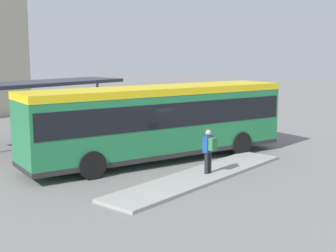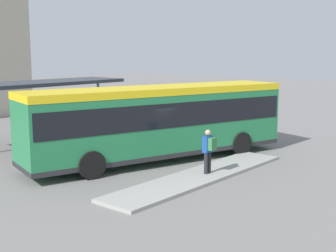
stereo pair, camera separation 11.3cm
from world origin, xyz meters
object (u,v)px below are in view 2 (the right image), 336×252
object	(u,v)px
city_bus	(159,118)
bicycle_black	(193,120)
potted_planter_near_shelter	(38,144)
bicycle_blue	(186,119)
pedestrian_waiting	(209,149)

from	to	relation	value
city_bus	bicycle_black	size ratio (longest dim) A/B	7.58
city_bus	potted_planter_near_shelter	size ratio (longest dim) A/B	10.32
bicycle_black	potted_planter_near_shelter	size ratio (longest dim) A/B	1.36
bicycle_blue	potted_planter_near_shelter	size ratio (longest dim) A/B	1.35
potted_planter_near_shelter	city_bus	bearing A→B (deg)	-56.11
bicycle_black	city_bus	bearing A→B (deg)	116.23
pedestrian_waiting	potted_planter_near_shelter	bearing A→B (deg)	18.97
pedestrian_waiting	bicycle_black	size ratio (longest dim) A/B	1.05
potted_planter_near_shelter	bicycle_blue	bearing A→B (deg)	4.31
potted_planter_near_shelter	pedestrian_waiting	bearing A→B (deg)	-73.57
pedestrian_waiting	bicycle_blue	world-z (taller)	pedestrian_waiting
city_bus	pedestrian_waiting	xyz separation A→B (m)	(-0.80, -3.24, -0.81)
potted_planter_near_shelter	bicycle_black	bearing A→B (deg)	0.62
city_bus	pedestrian_waiting	size ratio (longest dim) A/B	7.20
bicycle_black	bicycle_blue	size ratio (longest dim) A/B	1.01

